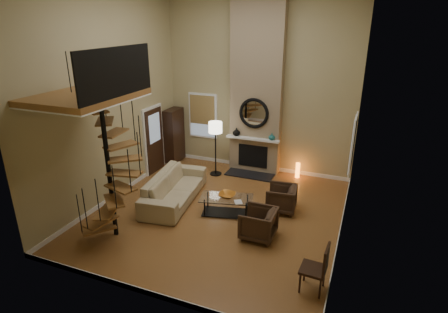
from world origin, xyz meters
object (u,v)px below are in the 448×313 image
at_px(armchair_far, 261,224).
at_px(accent_lamp, 298,170).
at_px(sofa, 174,187).
at_px(coffee_table, 226,204).
at_px(armchair_near, 284,199).
at_px(floor_lamp, 215,132).
at_px(side_chair, 318,267).
at_px(hutch, 174,135).

relative_size(armchair_far, accent_lamp, 1.63).
relative_size(sofa, coffee_table, 1.82).
distance_m(armchair_near, coffee_table, 1.49).
relative_size(floor_lamp, side_chair, 1.78).
xyz_separation_m(sofa, floor_lamp, (0.33, 2.08, 1.02)).
distance_m(coffee_table, side_chair, 3.27).
bearing_deg(armchair_far, armchair_near, 171.95).
xyz_separation_m(hutch, armchair_near, (4.30, -2.05, -0.60)).
relative_size(hutch, side_chair, 1.85).
height_order(armchair_near, accent_lamp, armchair_near).
relative_size(sofa, side_chair, 2.68).
bearing_deg(coffee_table, side_chair, -38.21).
height_order(hutch, armchair_near, hutch).
bearing_deg(coffee_table, hutch, 137.53).
height_order(coffee_table, side_chair, side_chair).
xyz_separation_m(armchair_near, armchair_far, (-0.19, -1.40, 0.00)).
xyz_separation_m(sofa, side_chair, (4.13, -2.16, 0.13)).
relative_size(armchair_near, coffee_table, 0.52).
bearing_deg(hutch, sofa, -61.33).
xyz_separation_m(armchair_near, coffee_table, (-1.32, -0.67, -0.07)).
height_order(armchair_near, armchair_far, armchair_far).
bearing_deg(armchair_near, accent_lamp, 176.34).
bearing_deg(coffee_table, sofa, 174.83).
distance_m(floor_lamp, accent_lamp, 2.82).
height_order(hutch, accent_lamp, hutch).
height_order(sofa, accent_lamp, sofa).
relative_size(coffee_table, floor_lamp, 0.83).
height_order(armchair_near, floor_lamp, floor_lamp).
distance_m(hutch, floor_lamp, 1.87).
xyz_separation_m(armchair_near, accent_lamp, (-0.09, 2.24, -0.10)).
distance_m(coffee_table, accent_lamp, 3.17).
height_order(sofa, armchair_near, sofa).
distance_m(sofa, armchair_near, 2.94).
relative_size(armchair_far, side_chair, 0.79).
bearing_deg(armchair_far, accent_lamp, 178.12).
distance_m(armchair_near, side_chair, 2.97).
bearing_deg(armchair_far, side_chair, 47.67).
xyz_separation_m(sofa, coffee_table, (1.57, -0.14, -0.11)).
bearing_deg(coffee_table, armchair_far, -32.74).
relative_size(sofa, armchair_far, 3.41).
relative_size(hutch, accent_lamp, 3.81).
xyz_separation_m(hutch, coffee_table, (2.98, -2.73, -0.67)).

